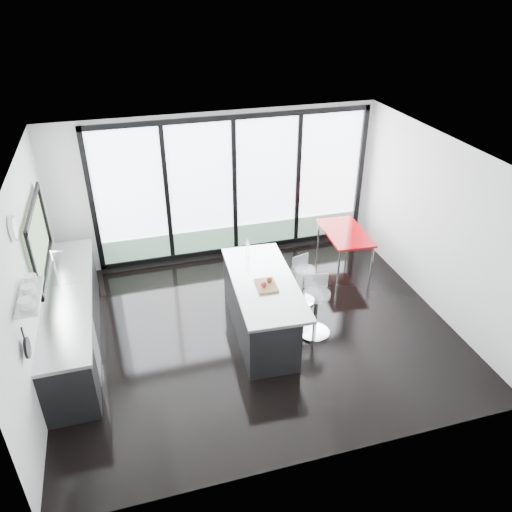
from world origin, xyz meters
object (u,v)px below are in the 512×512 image
object	(u,v)px
island	(259,306)
bar_stool_near	(315,313)
red_table	(344,248)
bar_stool_far	(304,285)

from	to	relation	value
island	bar_stool_near	size ratio (longest dim) A/B	2.96
island	red_table	distance (m)	2.58
island	bar_stool_far	distance (m)	1.08
bar_stool_near	red_table	bearing A→B (deg)	67.79
bar_stool_near	red_table	world-z (taller)	bar_stool_near
red_table	bar_stool_near	bearing A→B (deg)	-125.81
island	red_table	size ratio (longest dim) A/B	1.77
island	bar_stool_far	world-z (taller)	island
island	bar_stool_near	xyz separation A→B (m)	(0.80, -0.33, -0.08)
bar_stool_near	bar_stool_far	size ratio (longest dim) A/B	1.18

